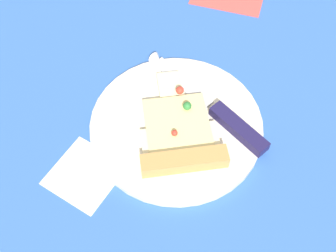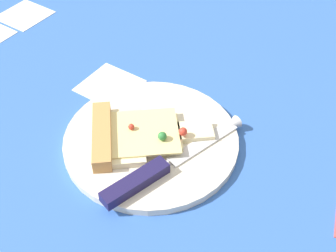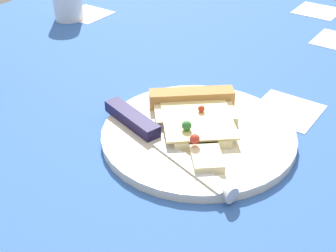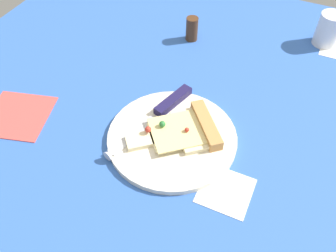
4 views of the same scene
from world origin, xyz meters
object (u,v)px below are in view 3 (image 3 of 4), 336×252
Objects in this scene: knife at (152,134)px; drinking_glass at (67,0)px; plate at (198,135)px; pizza_slice at (196,116)px.

drinking_glass reaches higher than knife.
plate is 3.09× the size of drinking_glass.
knife is at bearing 31.11° from pizza_slice.
plate is at bearing 157.11° from knife.
pizza_slice reaches higher than plate.
knife is at bearing -123.06° from drinking_glass.
pizza_slice is 0.78× the size of knife.
knife is (-6.77, 2.30, -0.19)cm from pizza_slice.
plate is at bearing -116.07° from drinking_glass.
drinking_glass is at bearing -64.96° from pizza_slice.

